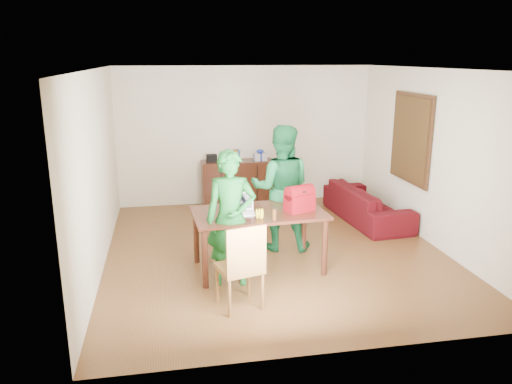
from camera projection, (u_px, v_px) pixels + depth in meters
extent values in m
cube|color=#4C2813|center=(275.00, 254.00, 7.62)|extent=(5.00, 5.50, 0.10)
cube|color=white|center=(277.00, 65.00, 6.88)|extent=(5.00, 5.50, 0.10)
cube|color=beige|center=(245.00, 135.00, 9.90)|extent=(5.00, 0.10, 2.70)
cube|color=beige|center=(342.00, 227.00, 4.59)|extent=(5.00, 0.10, 2.70)
cube|color=beige|center=(93.00, 171.00, 6.80)|extent=(0.10, 5.50, 2.70)
cube|color=beige|center=(437.00, 158.00, 7.69)|extent=(0.10, 5.50, 2.70)
cube|color=#3F2614|center=(411.00, 138.00, 8.29)|extent=(0.04, 1.28, 1.48)
cube|color=#4A2B16|center=(409.00, 138.00, 8.28)|extent=(0.01, 1.18, 1.36)
cube|color=black|center=(238.00, 183.00, 9.83)|extent=(1.40, 0.45, 0.90)
cube|color=black|center=(212.00, 158.00, 9.61)|extent=(0.20, 0.14, 0.14)
cube|color=silver|center=(260.00, 157.00, 9.77)|extent=(0.24, 0.22, 0.14)
ellipsoid|color=#192EA2|center=(260.00, 151.00, 9.74)|extent=(0.14, 0.14, 0.07)
cube|color=black|center=(259.00, 213.00, 6.77)|extent=(1.84, 1.11, 0.04)
cylinder|color=black|center=(205.00, 259.00, 6.30)|extent=(0.08, 0.08, 0.79)
cylinder|color=black|center=(325.00, 247.00, 6.68)|extent=(0.08, 0.08, 0.79)
cylinder|color=black|center=(196.00, 236.00, 7.08)|extent=(0.08, 0.08, 0.79)
cylinder|color=black|center=(304.00, 227.00, 7.46)|extent=(0.08, 0.08, 0.79)
cube|color=brown|center=(239.00, 268.00, 5.80)|extent=(0.58, 0.56, 0.05)
cube|color=brown|center=(246.00, 250.00, 5.54)|extent=(0.47, 0.15, 0.54)
imported|color=#13581E|center=(231.00, 219.00, 6.33)|extent=(0.69, 0.49, 1.76)
imported|color=#156232|center=(281.00, 188.00, 7.50)|extent=(1.08, 0.93, 1.91)
cube|color=white|center=(241.00, 213.00, 6.66)|extent=(0.38, 0.27, 0.02)
cube|color=black|center=(241.00, 204.00, 6.63)|extent=(0.37, 0.11, 0.23)
cylinder|color=#522C12|center=(274.00, 214.00, 6.40)|extent=(0.06, 0.06, 0.16)
cube|color=maroon|center=(300.00, 201.00, 6.75)|extent=(0.44, 0.34, 0.28)
imported|color=#3C070A|center=(367.00, 204.00, 8.97)|extent=(0.98, 2.15, 0.61)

